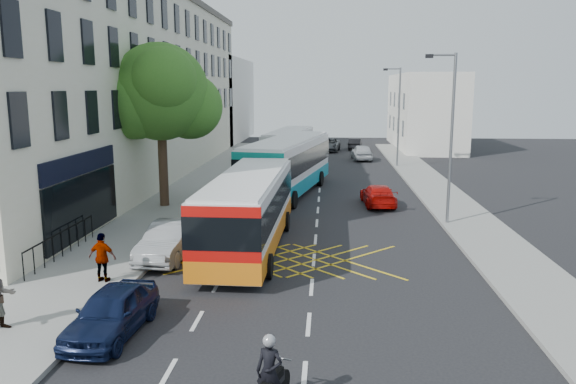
% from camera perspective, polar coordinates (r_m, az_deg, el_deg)
% --- Properties ---
extents(ground, '(120.00, 120.00, 0.00)m').
position_cam_1_polar(ground, '(16.30, 2.11, -13.27)').
color(ground, black).
rests_on(ground, ground).
extents(pavement_left, '(5.00, 70.00, 0.15)m').
position_cam_1_polar(pavement_left, '(31.89, -12.40, -1.44)').
color(pavement_left, gray).
rests_on(pavement_left, ground).
extents(pavement_right, '(3.00, 70.00, 0.15)m').
position_cam_1_polar(pavement_right, '(31.40, 16.88, -1.84)').
color(pavement_right, gray).
rests_on(pavement_right, ground).
extents(terrace_main, '(8.30, 45.00, 13.50)m').
position_cam_1_polar(terrace_main, '(41.96, -16.42, 10.41)').
color(terrace_main, beige).
rests_on(terrace_main, ground).
extents(terrace_far, '(8.00, 20.00, 10.00)m').
position_cam_1_polar(terrace_far, '(71.40, -7.78, 9.24)').
color(terrace_far, silver).
rests_on(terrace_far, ground).
extents(building_right, '(6.00, 18.00, 8.00)m').
position_cam_1_polar(building_right, '(63.83, 13.64, 7.99)').
color(building_right, silver).
rests_on(building_right, ground).
extents(street_tree, '(6.30, 5.70, 8.80)m').
position_cam_1_polar(street_tree, '(31.18, -12.90, 9.79)').
color(street_tree, '#382619').
rests_on(street_tree, pavement_left).
extents(lamp_near, '(1.45, 0.15, 8.00)m').
position_cam_1_polar(lamp_near, '(27.58, 16.10, 6.08)').
color(lamp_near, slate).
rests_on(lamp_near, pavement_right).
extents(lamp_far, '(1.45, 0.15, 8.00)m').
position_cam_1_polar(lamp_far, '(47.29, 11.08, 8.02)').
color(lamp_far, slate).
rests_on(lamp_far, pavement_right).
extents(railings, '(0.08, 5.60, 1.14)m').
position_cam_1_polar(railings, '(23.36, -22.00, -4.75)').
color(railings, black).
rests_on(railings, pavement_left).
extents(bus_near, '(2.92, 11.07, 3.10)m').
position_cam_1_polar(bus_near, '(23.10, -3.99, -1.83)').
color(bus_near, silver).
rests_on(bus_near, ground).
extents(bus_mid, '(5.10, 12.64, 3.47)m').
position_cam_1_polar(bus_mid, '(34.86, -0.04, 2.75)').
color(bus_mid, silver).
rests_on(bus_mid, ground).
extents(bus_far, '(3.79, 11.15, 3.07)m').
position_cam_1_polar(bus_far, '(47.02, 0.09, 4.54)').
color(bus_far, silver).
rests_on(bus_far, ground).
extents(motorbike, '(0.76, 1.88, 1.72)m').
position_cam_1_polar(motorbike, '(12.03, -1.86, -18.17)').
color(motorbike, black).
rests_on(motorbike, ground).
extents(parked_car_blue, '(1.79, 3.91, 1.30)m').
position_cam_1_polar(parked_car_blue, '(16.13, -17.49, -11.55)').
color(parked_car_blue, '#0D1737').
rests_on(parked_car_blue, ground).
extents(parked_car_silver, '(1.84, 4.42, 1.42)m').
position_cam_1_polar(parked_car_silver, '(22.40, -11.88, -4.86)').
color(parked_car_silver, '#95989C').
rests_on(parked_car_silver, ground).
extents(red_hatchback, '(1.95, 4.21, 1.19)m').
position_cam_1_polar(red_hatchback, '(32.08, 9.14, -0.31)').
color(red_hatchback, red).
rests_on(red_hatchback, ground).
extents(distant_car_grey, '(2.68, 5.02, 1.34)m').
position_cam_1_polar(distant_car_grey, '(58.91, 4.12, 4.81)').
color(distant_car_grey, '#44484D').
rests_on(distant_car_grey, ground).
extents(distant_car_silver, '(1.95, 4.31, 1.44)m').
position_cam_1_polar(distant_car_silver, '(51.97, 7.51, 4.03)').
color(distant_car_silver, '#B7BBC0').
rests_on(distant_car_silver, ground).
extents(distant_car_dark, '(1.65, 3.73, 1.19)m').
position_cam_1_polar(distant_car_dark, '(60.83, 6.83, 4.88)').
color(distant_car_dark, black).
rests_on(distant_car_dark, ground).
extents(pedestrian_far, '(1.04, 0.56, 1.68)m').
position_cam_1_polar(pedestrian_far, '(19.88, -18.33, -6.33)').
color(pedestrian_far, gray).
rests_on(pedestrian_far, pavement_left).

